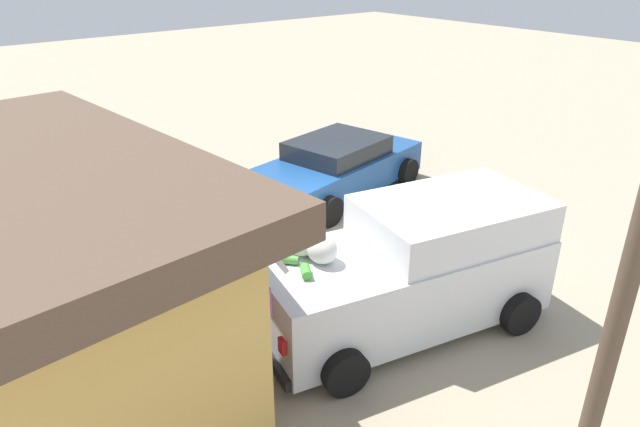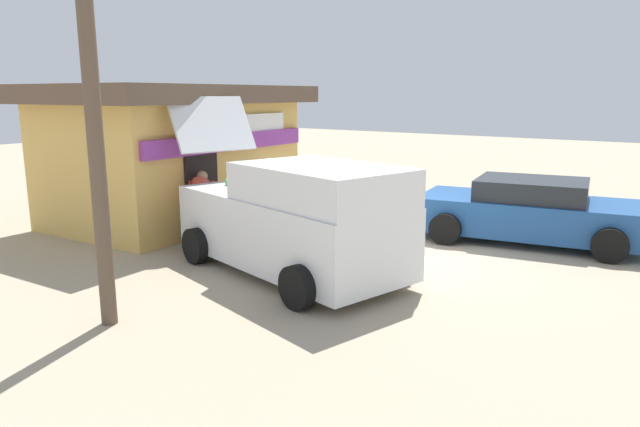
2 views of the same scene
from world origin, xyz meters
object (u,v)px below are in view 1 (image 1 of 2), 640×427
Objects in this scene: storefront_bar at (4,298)px; vendor_standing at (178,265)px; parked_sedan at (337,167)px; customer_bending at (233,331)px; delivery_van at (410,266)px; paint_bucket at (140,264)px; unloaded_banana_pile at (216,369)px.

storefront_bar is 4.03× the size of vendor_standing.
storefront_bar is 1.38× the size of parked_sedan.
parked_sedan is 6.58m from customer_bending.
delivery_van is 1.12× the size of parked_sedan.
paint_bucket is (3.48, -0.21, -0.68)m from customer_bending.
delivery_van reaches higher than unloaded_banana_pile.
parked_sedan is at bearing -66.20° from vendor_standing.
parked_sedan is 5.04m from paint_bucket.
delivery_van is 3.59× the size of customer_bending.
unloaded_banana_pile is at bearing -115.47° from storefront_bar.
vendor_standing is at bearing -12.36° from unloaded_banana_pile.
customer_bending reaches higher than parked_sedan.
parked_sedan is 3.21× the size of customer_bending.
paint_bucket is at bearing 33.27° from delivery_van.
unloaded_banana_pile is 2.58× the size of paint_bucket.
storefront_bar reaches higher than parked_sedan.
storefront_bar reaches higher than customer_bending.
unloaded_banana_pile is (0.26, 0.15, -0.67)m from customer_bending.
storefront_bar is 5.20m from delivery_van.
vendor_standing is (0.63, -2.35, -0.72)m from storefront_bar.
storefront_bar is at bearing 60.67° from customer_bending.
storefront_bar is 4.42× the size of customer_bending.
vendor_standing is at bearing 113.80° from parked_sedan.
storefront_bar is at bearing 104.95° from vendor_standing.
storefront_bar is 3.58m from paint_bucket.
storefront_bar reaches higher than delivery_van.
paint_bucket is (3.22, -0.36, -0.00)m from unloaded_banana_pile.
unloaded_banana_pile is at bearing 30.67° from customer_bending.
customer_bending is (-1.84, 0.19, -0.05)m from vendor_standing.
customer_bending is 3.55m from paint_bucket.
paint_bucket is at bearing -0.42° from vendor_standing.
storefront_bar is 2.53m from vendor_standing.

